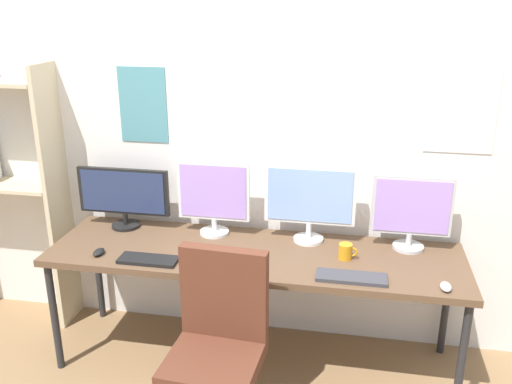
{
  "coord_description": "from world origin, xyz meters",
  "views": [
    {
      "loc": [
        0.54,
        -2.24,
        2.14
      ],
      "look_at": [
        0.0,
        0.65,
        1.09
      ],
      "focal_mm": 38.62,
      "sensor_mm": 36.0,
      "label": 1
    }
  ],
  "objects": [
    {
      "name": "wall_back",
      "position": [
        0.0,
        1.02,
        1.3
      ],
      "size": [
        4.8,
        0.11,
        2.6
      ],
      "color": "silver",
      "rests_on": "ground_plane"
    },
    {
      "name": "mouse_right_side",
      "position": [
        1.03,
        0.35,
        0.76
      ],
      "size": [
        0.06,
        0.1,
        0.03
      ],
      "primitive_type": "ellipsoid",
      "color": "silver",
      "rests_on": "desk"
    },
    {
      "name": "monitor_far_right",
      "position": [
        0.88,
        0.81,
        0.98
      ],
      "size": [
        0.45,
        0.18,
        0.44
      ],
      "color": "silver",
      "rests_on": "desk"
    },
    {
      "name": "keyboard_right",
      "position": [
        0.56,
        0.37,
        0.75
      ],
      "size": [
        0.37,
        0.13,
        0.02
      ],
      "primitive_type": "cube",
      "color": "#38383D",
      "rests_on": "desk"
    },
    {
      "name": "coffee_mug",
      "position": [
        0.52,
        0.6,
        0.79
      ],
      "size": [
        0.11,
        0.08,
        0.09
      ],
      "color": "orange",
      "rests_on": "desk"
    },
    {
      "name": "keyboard_left",
      "position": [
        -0.56,
        0.37,
        0.75
      ],
      "size": [
        0.33,
        0.13,
        0.02
      ],
      "primitive_type": "cube",
      "color": "black",
      "rests_on": "desk"
    },
    {
      "name": "monitor_center_left",
      "position": [
        -0.29,
        0.81,
        0.99
      ],
      "size": [
        0.45,
        0.18,
        0.46
      ],
      "color": "silver",
      "rests_on": "desk"
    },
    {
      "name": "office_chair",
      "position": [
        -0.07,
        -0.03,
        0.4
      ],
      "size": [
        0.52,
        0.52,
        0.99
      ],
      "color": "#2D2D33",
      "rests_on": "ground_plane"
    },
    {
      "name": "desk",
      "position": [
        0.0,
        0.6,
        0.69
      ],
      "size": [
        2.4,
        0.68,
        0.74
      ],
      "color": "brown",
      "rests_on": "ground_plane"
    },
    {
      "name": "monitor_far_left",
      "position": [
        -0.88,
        0.81,
        0.96
      ],
      "size": [
        0.59,
        0.18,
        0.39
      ],
      "color": "black",
      "rests_on": "desk"
    },
    {
      "name": "mouse_left_side",
      "position": [
        -0.87,
        0.4,
        0.76
      ],
      "size": [
        0.06,
        0.1,
        0.03
      ],
      "primitive_type": "ellipsoid",
      "color": "black",
      "rests_on": "desk"
    },
    {
      "name": "monitor_center_right",
      "position": [
        0.29,
        0.81,
        1.01
      ],
      "size": [
        0.54,
        0.18,
        0.47
      ],
      "color": "silver",
      "rests_on": "desk"
    }
  ]
}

